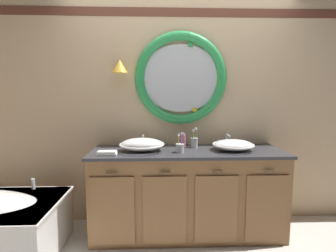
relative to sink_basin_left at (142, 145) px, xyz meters
The scene contains 11 objects.
ground_plane 1.06m from the sink_basin_left, 28.81° to the right, with size 14.00×14.00×0.00m, color silver.
back_wall_assembly 0.66m from the sink_basin_left, 41.98° to the left, with size 6.40×0.26×2.60m.
vanity_counter 0.69m from the sink_basin_left, ahead, with size 1.96×0.64×0.88m.
sink_basin_left is the anchor object (origin of this frame).
sink_basin_right 0.93m from the sink_basin_left, ahead, with size 0.42×0.42×0.11m.
faucet_set_left 0.25m from the sink_basin_left, 90.00° to the left, with size 0.22×0.12×0.14m.
faucet_set_right 0.96m from the sink_basin_left, 14.76° to the left, with size 0.23×0.14×0.14m.
toothbrush_holder_left 0.38m from the sink_basin_left, 11.05° to the right, with size 0.09×0.09×0.20m.
toothbrush_holder_right 0.57m from the sink_basin_left, 16.39° to the left, with size 0.08×0.08×0.21m.
soap_dispenser 0.48m from the sink_basin_left, 25.62° to the left, with size 0.05×0.06×0.16m.
folded_hand_towel 0.36m from the sink_basin_left, 154.92° to the right, with size 0.19×0.11×0.04m.
Camera 1 is at (-0.24, -2.33, 1.46)m, focal length 27.65 mm.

